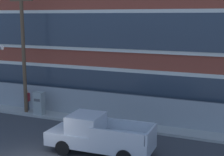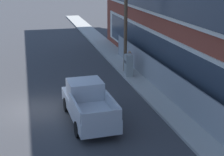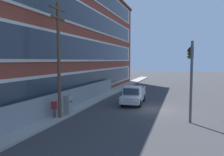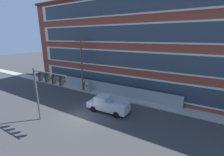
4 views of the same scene
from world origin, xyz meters
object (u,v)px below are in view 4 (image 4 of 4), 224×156
(pedestrian_near_cabinet, at_px, (84,85))
(traffic_signal_mast, at_px, (45,84))
(utility_pole_near_corner, at_px, (82,63))
(pickup_truck_silver, at_px, (107,105))
(electrical_cabinet, at_px, (88,87))

(pedestrian_near_cabinet, bearing_deg, traffic_signal_mast, -69.25)
(utility_pole_near_corner, bearing_deg, pickup_truck_silver, -28.97)
(pickup_truck_silver, height_order, electrical_cabinet, pickup_truck_silver)
(traffic_signal_mast, distance_m, pedestrian_near_cabinet, 11.82)
(traffic_signal_mast, distance_m, electrical_cabinet, 10.98)
(pickup_truck_silver, xyz_separation_m, utility_pole_near_corner, (-7.95, 4.40, 4.14))
(traffic_signal_mast, xyz_separation_m, electrical_cabinet, (-2.56, 10.00, -3.75))
(pickup_truck_silver, distance_m, utility_pole_near_corner, 9.98)
(utility_pole_near_corner, height_order, electrical_cabinet, utility_pole_near_corner)
(pickup_truck_silver, relative_size, pedestrian_near_cabinet, 3.36)
(traffic_signal_mast, relative_size, electrical_cabinet, 3.51)
(electrical_cabinet, bearing_deg, utility_pole_near_corner, 175.37)
(pedestrian_near_cabinet, bearing_deg, pickup_truck_silver, -30.61)
(electrical_cabinet, relative_size, pedestrian_near_cabinet, 1.05)
(utility_pole_near_corner, xyz_separation_m, electrical_cabinet, (1.24, -0.10, -4.20))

